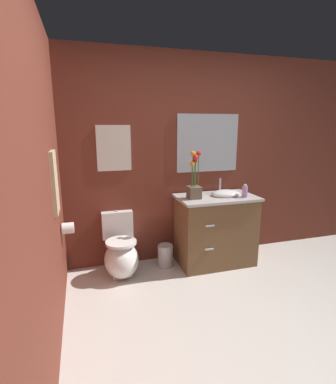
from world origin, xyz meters
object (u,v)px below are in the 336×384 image
(wall_mirror, at_px, (208,143))
(hanging_towel, at_px, (55,182))
(trash_bin, at_px, (165,255))
(toilet_paper_roll, at_px, (68,228))
(soap_bottle, at_px, (245,191))
(vanity_cabinet, at_px, (215,229))
(wall_poster, at_px, (114,148))
(toilet, at_px, (121,254))
(flower_vase, at_px, (194,184))

(wall_mirror, distance_m, hanging_towel, 1.93)
(trash_bin, relative_size, toilet_paper_roll, 2.47)
(wall_mirror, relative_size, toilet_paper_roll, 7.27)
(soap_bottle, distance_m, wall_mirror, 0.75)
(vanity_cabinet, bearing_deg, toilet_paper_roll, -174.22)
(soap_bottle, relative_size, wall_poster, 0.30)
(wall_mirror, height_order, toilet_paper_roll, wall_mirror)
(trash_bin, height_order, hanging_towel, hanging_towel)
(vanity_cabinet, xyz_separation_m, soap_bottle, (0.29, -0.13, 0.48))
(vanity_cabinet, bearing_deg, wall_mirror, 90.54)
(toilet, bearing_deg, toilet_paper_roll, -159.55)
(flower_vase, relative_size, hanging_towel, 1.05)
(hanging_towel, distance_m, toilet_paper_roll, 0.64)
(vanity_cabinet, distance_m, wall_poster, 1.54)
(toilet_paper_roll, bearing_deg, wall_poster, 41.37)
(flower_vase, xyz_separation_m, trash_bin, (-0.32, 0.09, -0.88))
(toilet, distance_m, vanity_cabinet, 1.17)
(flower_vase, height_order, hanging_towel, hanging_towel)
(toilet, relative_size, flower_vase, 1.27)
(flower_vase, bearing_deg, soap_bottle, -10.61)
(soap_bottle, xyz_separation_m, wall_mirror, (-0.29, 0.43, 0.54))
(toilet, xyz_separation_m, wall_poster, (0.00, 0.27, 1.17))
(toilet, bearing_deg, flower_vase, -3.41)
(toilet, bearing_deg, wall_mirror, 13.10)
(vanity_cabinet, xyz_separation_m, flower_vase, (-0.30, -0.02, 0.58))
(flower_vase, relative_size, toilet_paper_roll, 4.96)
(wall_poster, relative_size, wall_mirror, 0.64)
(wall_mirror, bearing_deg, vanity_cabinet, -89.46)
(vanity_cabinet, relative_size, trash_bin, 3.77)
(trash_bin, xyz_separation_m, wall_mirror, (0.61, 0.22, 1.31))
(toilet, xyz_separation_m, flower_vase, (0.85, -0.05, 0.77))
(toilet, xyz_separation_m, hanging_towel, (-0.58, -0.55, 0.96))
(flower_vase, height_order, trash_bin, flower_vase)
(wall_mirror, bearing_deg, soap_bottle, -55.60)
(vanity_cabinet, height_order, hanging_towel, hanging_towel)
(soap_bottle, bearing_deg, trash_bin, 167.32)
(toilet, height_order, hanging_towel, hanging_towel)
(flower_vase, distance_m, hanging_towel, 1.53)
(flower_vase, relative_size, wall_poster, 1.07)
(flower_vase, distance_m, toilet_paper_roll, 1.43)
(trash_bin, distance_m, hanging_towel, 1.66)
(toilet, relative_size, soap_bottle, 4.48)
(soap_bottle, relative_size, hanging_towel, 0.30)
(wall_mirror, bearing_deg, trash_bin, -159.88)
(flower_vase, distance_m, wall_poster, 0.99)
(wall_poster, bearing_deg, trash_bin, -22.75)
(wall_mirror, bearing_deg, toilet_paper_roll, -164.53)
(trash_bin, relative_size, wall_poster, 0.53)
(trash_bin, height_order, wall_mirror, wall_mirror)
(soap_bottle, relative_size, wall_mirror, 0.19)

